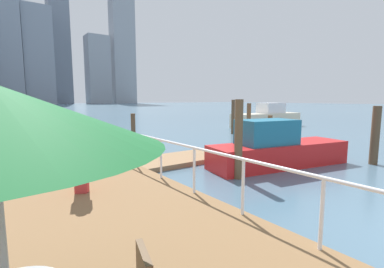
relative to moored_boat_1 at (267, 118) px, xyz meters
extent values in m
plane|color=slate|center=(-13.75, 4.10, -0.80)|extent=(300.00, 300.00, 0.00)
cube|color=#93704C|center=(-11.59, -7.06, -0.71)|extent=(11.31, 2.00, 0.18)
cylinder|color=white|center=(-16.90, -14.40, 0.13)|extent=(0.06, 0.06, 1.05)
cylinder|color=white|center=(-16.90, -12.90, 0.13)|extent=(0.06, 0.06, 1.05)
cylinder|color=white|center=(-16.90, -11.40, 0.13)|extent=(0.06, 0.06, 1.05)
cylinder|color=white|center=(-16.90, -9.90, 0.13)|extent=(0.06, 0.06, 1.05)
cylinder|color=white|center=(-16.90, -8.40, 0.13)|extent=(0.06, 0.06, 1.05)
cylinder|color=white|center=(-16.90, -6.89, 0.13)|extent=(0.06, 0.06, 1.05)
cylinder|color=white|center=(-16.90, -5.39, 0.13)|extent=(0.06, 0.06, 1.05)
cylinder|color=white|center=(-16.90, -3.89, 0.13)|extent=(0.06, 0.06, 1.05)
cylinder|color=white|center=(-16.90, -2.39, 0.13)|extent=(0.06, 0.06, 1.05)
cylinder|color=white|center=(-16.90, -0.89, 0.13)|extent=(0.06, 0.06, 1.05)
cylinder|color=white|center=(-16.90, 0.61, 0.13)|extent=(0.06, 0.06, 1.05)
cylinder|color=white|center=(-16.90, 2.11, 0.13)|extent=(0.06, 0.06, 1.05)
cylinder|color=white|center=(-16.90, 3.62, 0.13)|extent=(0.06, 0.06, 1.05)
cylinder|color=white|center=(-16.90, 5.12, 0.13)|extent=(0.06, 0.06, 1.05)
cylinder|color=white|center=(-16.90, 6.62, 0.13)|extent=(0.06, 0.06, 1.05)
cylinder|color=white|center=(-16.90, -6.14, 0.65)|extent=(0.06, 25.52, 0.06)
cylinder|color=brown|center=(-8.08, -5.06, 0.34)|extent=(0.25, 0.25, 2.28)
cylinder|color=brown|center=(-6.49, -5.38, -0.03)|extent=(0.28, 0.28, 1.53)
cylinder|color=brown|center=(-8.57, -11.98, 0.34)|extent=(0.31, 0.31, 2.28)
cylinder|color=brown|center=(-13.77, -1.27, 0.05)|extent=(0.26, 0.26, 1.70)
cylinder|color=brown|center=(-6.25, -1.90, 0.44)|extent=(0.25, 0.25, 2.48)
cylinder|color=brown|center=(-14.27, -10.23, 0.47)|extent=(0.26, 0.26, 2.53)
cube|color=beige|center=(-0.09, 0.01, -0.18)|extent=(7.24, 2.46, 1.24)
cube|color=white|center=(0.45, -0.03, 0.91)|extent=(2.41, 1.71, 0.93)
cube|color=red|center=(-11.76, -9.95, -0.36)|extent=(5.81, 2.64, 0.88)
cube|color=#1E6B8C|center=(-12.37, -9.82, 0.53)|extent=(2.32, 1.63, 0.91)
cylinder|color=#B2B2B7|center=(-20.58, -14.11, 0.69)|extent=(0.06, 0.06, 2.18)
cube|color=#BF3333|center=(-19.18, -8.06, -0.01)|extent=(0.26, 0.32, 0.78)
cube|color=#333338|center=(-19.18, -8.06, 0.69)|extent=(0.30, 0.40, 0.62)
sphere|color=tan|center=(-19.18, -8.06, 1.11)|extent=(0.21, 0.21, 0.21)
cube|color=orange|center=(-19.25, -2.20, 0.02)|extent=(0.25, 0.32, 0.84)
cube|color=#BF3333|center=(-19.25, -2.20, 0.77)|extent=(0.29, 0.40, 0.66)
sphere|color=tan|center=(-19.25, -2.20, 1.22)|extent=(0.23, 0.23, 0.23)
cube|color=#BF3333|center=(-18.97, -9.85, 0.01)|extent=(0.34, 0.31, 0.81)
cube|color=#BF3333|center=(-18.97, -9.85, 0.73)|extent=(0.42, 0.37, 0.64)
sphere|color=tan|center=(-18.97, -9.85, 1.16)|extent=(0.22, 0.22, 0.22)
cube|color=gray|center=(0.00, 130.23, 21.33)|extent=(12.47, 7.52, 44.27)
cube|color=slate|center=(11.72, 142.48, 38.53)|extent=(9.75, 10.73, 78.65)
cube|color=#8C939E|center=(28.97, 136.22, 17.07)|extent=(11.61, 10.07, 35.73)
cube|color=#8C939E|center=(44.24, 138.13, 41.60)|extent=(13.54, 7.54, 84.79)
camera|label=1|loc=(-20.59, -16.32, 1.74)|focal=25.95mm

